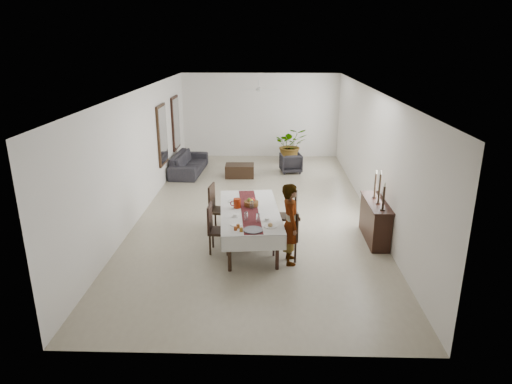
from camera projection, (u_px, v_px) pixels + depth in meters
name	position (u px, v px, depth m)	size (l,w,h in m)	color
floor	(256.00, 210.00, 12.40)	(6.00, 12.00, 0.00)	#AFA58B
ceiling	(256.00, 90.00, 11.37)	(6.00, 12.00, 0.02)	white
wall_back	(260.00, 116.00, 17.57)	(6.00, 0.02, 3.20)	white
wall_front	(243.00, 257.00, 6.20)	(6.00, 0.02, 3.20)	white
wall_left	(142.00, 152.00, 11.97)	(0.02, 12.00, 3.20)	white
wall_right	(372.00, 153.00, 11.80)	(0.02, 12.00, 3.20)	white
dining_table_top	(250.00, 212.00, 10.08)	(1.08, 2.59, 0.05)	black
table_leg_fl	(230.00, 254.00, 9.01)	(0.08, 0.08, 0.76)	black
table_leg_fr	(277.00, 252.00, 9.08)	(0.08, 0.08, 0.76)	black
table_leg_bl	(228.00, 210.00, 11.34)	(0.08, 0.08, 0.76)	black
table_leg_br	(266.00, 209.00, 11.41)	(0.08, 0.08, 0.76)	black
tablecloth_top	(250.00, 210.00, 10.07)	(1.27, 2.79, 0.01)	silver
tablecloth_drape_left	(221.00, 218.00, 10.07)	(0.01, 2.79, 0.32)	silver
tablecloth_drape_right	(278.00, 216.00, 10.16)	(0.01, 2.79, 0.32)	silver
tablecloth_drape_near	(254.00, 243.00, 8.81)	(1.27, 0.01, 0.32)	silver
tablecloth_drape_far	(246.00, 196.00, 11.43)	(1.27, 0.01, 0.32)	white
table_runner	(250.00, 210.00, 10.07)	(0.38, 2.70, 0.00)	#59191D
red_pitcher	(237.00, 203.00, 10.17)	(0.16, 0.16, 0.22)	#97240B
pitcher_handle	(233.00, 203.00, 10.16)	(0.13, 0.13, 0.02)	maroon
wine_glass_near	(258.00, 218.00, 9.38)	(0.08, 0.08, 0.18)	white
wine_glass_mid	(246.00, 216.00, 9.47)	(0.08, 0.08, 0.18)	white
wine_glass_far	(252.00, 205.00, 10.09)	(0.08, 0.08, 0.18)	silver
teacup_right	(267.00, 219.00, 9.47)	(0.10, 0.10, 0.06)	silver
saucer_right	(267.00, 220.00, 9.47)	(0.16, 0.16, 0.01)	silver
teacup_left	(235.00, 215.00, 9.68)	(0.10, 0.10, 0.06)	white
saucer_left	(235.00, 216.00, 9.68)	(0.16, 0.16, 0.01)	silver
plate_near_right	(270.00, 226.00, 9.17)	(0.26, 0.26, 0.02)	silver
bread_near_right	(270.00, 225.00, 9.16)	(0.10, 0.10, 0.10)	tan
plate_near_left	(236.00, 224.00, 9.28)	(0.26, 0.26, 0.02)	white
plate_far_left	(233.00, 201.00, 10.60)	(0.26, 0.26, 0.02)	silver
serving_tray	(253.00, 230.00, 8.99)	(0.39, 0.39, 0.02)	#3D3D42
jam_jar_a	(241.00, 230.00, 8.93)	(0.07, 0.07, 0.08)	#885613
jam_jar_b	(235.00, 228.00, 8.99)	(0.07, 0.07, 0.08)	#913D15
jam_jar_c	(238.00, 226.00, 9.09)	(0.07, 0.07, 0.08)	#914615
fruit_basket	(251.00, 204.00, 10.31)	(0.32, 0.32, 0.11)	brown
fruit_red	(253.00, 200.00, 10.30)	(0.10, 0.10, 0.10)	#A61014
fruit_green	(249.00, 200.00, 10.31)	(0.09, 0.09, 0.09)	#567122
fruit_yellow	(251.00, 201.00, 10.23)	(0.09, 0.09, 0.09)	gold
chair_right_near_seat	(285.00, 238.00, 9.47)	(0.46, 0.46, 0.05)	black
chair_right_near_leg_fl	(295.00, 252.00, 9.41)	(0.05, 0.05, 0.46)	black
chair_right_near_leg_fr	(291.00, 245.00, 9.76)	(0.05, 0.05, 0.46)	black
chair_right_near_leg_bl	(277.00, 254.00, 9.35)	(0.05, 0.05, 0.46)	black
chair_right_near_leg_br	(274.00, 246.00, 9.70)	(0.05, 0.05, 0.46)	black
chair_right_near_back	(295.00, 223.00, 9.40)	(0.46, 0.04, 0.59)	black
chair_right_far_seat	(287.00, 217.00, 10.63)	(0.45, 0.45, 0.05)	black
chair_right_far_leg_fl	(294.00, 230.00, 10.52)	(0.05, 0.05, 0.45)	black
chair_right_far_leg_fr	(295.00, 224.00, 10.86)	(0.05, 0.05, 0.45)	black
chair_right_far_leg_bl	(278.00, 229.00, 10.57)	(0.05, 0.05, 0.45)	black
chair_right_far_leg_br	(279.00, 223.00, 10.91)	(0.05, 0.05, 0.45)	black
chair_right_far_back	(296.00, 205.00, 10.51)	(0.45, 0.04, 0.57)	black
chair_left_near_seat	(220.00, 231.00, 9.82)	(0.46, 0.46, 0.05)	black
chair_left_near_leg_fl	(213.00, 238.00, 10.09)	(0.05, 0.05, 0.45)	black
chair_left_near_leg_fr	(210.00, 245.00, 9.74)	(0.05, 0.05, 0.45)	black
chair_left_near_leg_bl	(230.00, 239.00, 10.07)	(0.05, 0.05, 0.45)	black
chair_left_near_leg_br	(227.00, 246.00, 9.71)	(0.05, 0.05, 0.45)	black
chair_left_near_back	(210.00, 218.00, 9.74)	(0.46, 0.04, 0.58)	black
chair_left_far_seat	(221.00, 211.00, 10.92)	(0.48, 0.48, 0.05)	black
chair_left_far_leg_fl	(215.00, 217.00, 11.22)	(0.05, 0.05, 0.48)	black
chair_left_far_leg_fr	(211.00, 223.00, 10.85)	(0.05, 0.05, 0.48)	black
chair_left_far_leg_bl	(231.00, 218.00, 11.15)	(0.05, 0.05, 0.48)	black
chair_left_far_leg_br	(227.00, 225.00, 10.78)	(0.05, 0.05, 0.48)	black
chair_left_far_back	(212.00, 197.00, 10.85)	(0.48, 0.04, 0.62)	black
woman	(291.00, 224.00, 9.24)	(0.62, 0.41, 1.71)	#9B9FA3
sideboard_body	(375.00, 221.00, 10.42)	(0.40, 1.50, 0.90)	black
sideboard_top	(377.00, 202.00, 10.27)	(0.44, 1.56, 0.03)	black
candlestick_near_base	(382.00, 210.00, 9.74)	(0.10, 0.10, 0.03)	black
candlestick_near_shaft	(384.00, 198.00, 9.66)	(0.05, 0.05, 0.50)	black
candlestick_near_candle	(385.00, 185.00, 9.56)	(0.04, 0.04, 0.08)	beige
candlestick_mid_base	(378.00, 203.00, 10.12)	(0.10, 0.10, 0.03)	black
candlestick_mid_shaft	(380.00, 189.00, 10.01)	(0.05, 0.05, 0.65)	black
candlestick_mid_candle	(381.00, 173.00, 9.90)	(0.04, 0.04, 0.08)	beige
candlestick_far_base	(374.00, 197.00, 10.50)	(0.10, 0.10, 0.03)	black
candlestick_far_shaft	(375.00, 185.00, 10.41)	(0.05, 0.05, 0.55)	black
candlestick_far_candle	(377.00, 172.00, 10.31)	(0.04, 0.04, 0.08)	white
sofa	(189.00, 163.00, 15.72)	(2.33, 0.91, 0.68)	#2B292E
armchair	(291.00, 163.00, 15.79)	(0.70, 0.72, 0.66)	#272429
coffee_table	(240.00, 171.00, 15.29)	(0.95, 0.63, 0.42)	black
potted_plant	(291.00, 145.00, 17.05)	(1.18, 1.02, 1.31)	#325421
mirror_frame_near	(162.00, 135.00, 14.05)	(0.06, 1.05, 1.85)	black
mirror_glass_near	(163.00, 135.00, 14.05)	(0.01, 0.90, 1.70)	white
mirror_frame_far	(176.00, 123.00, 16.04)	(0.06, 1.05, 1.85)	black
mirror_glass_far	(176.00, 123.00, 16.04)	(0.01, 0.90, 1.70)	silver
fan_rod	(259.00, 83.00, 14.25)	(0.04, 0.04, 0.20)	silver
fan_hub	(259.00, 90.00, 14.31)	(0.16, 0.16, 0.08)	silver
fan_blade_n	(259.00, 88.00, 14.64)	(0.10, 0.55, 0.01)	silver
fan_blade_s	(258.00, 91.00, 13.98)	(0.10, 0.55, 0.01)	silver
fan_blade_e	(270.00, 90.00, 14.30)	(0.55, 0.10, 0.01)	white
fan_blade_w	(248.00, 89.00, 14.32)	(0.55, 0.10, 0.01)	white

